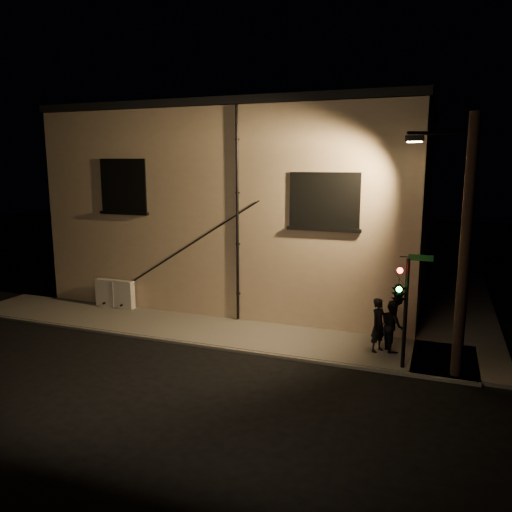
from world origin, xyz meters
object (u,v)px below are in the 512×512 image
at_px(streetlamp_pole, 462,244).
at_px(pedestrian_b, 392,326).
at_px(traffic_signal, 399,292).
at_px(utility_cabinet, 115,294).
at_px(pedestrian_a, 379,325).

bearing_deg(streetlamp_pole, pedestrian_b, 145.53).
relative_size(traffic_signal, streetlamp_pole, 0.46).
distance_m(utility_cabinet, traffic_signal, 12.47).
relative_size(pedestrian_b, streetlamp_pole, 0.22).
height_order(utility_cabinet, pedestrian_a, pedestrian_a).
bearing_deg(pedestrian_a, streetlamp_pole, -86.05).
xyz_separation_m(utility_cabinet, pedestrian_a, (11.40, -1.30, 0.30)).
distance_m(pedestrian_b, streetlamp_pole, 3.84).
height_order(pedestrian_b, streetlamp_pole, streetlamp_pole).
bearing_deg(pedestrian_a, utility_cabinet, 111.96).
distance_m(pedestrian_a, traffic_signal, 2.03).
bearing_deg(traffic_signal, pedestrian_a, 119.50).
height_order(traffic_signal, streetlamp_pole, streetlamp_pole).
xyz_separation_m(utility_cabinet, streetlamp_pole, (13.74, -2.37, 3.32)).
bearing_deg(pedestrian_b, utility_cabinet, 60.24).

